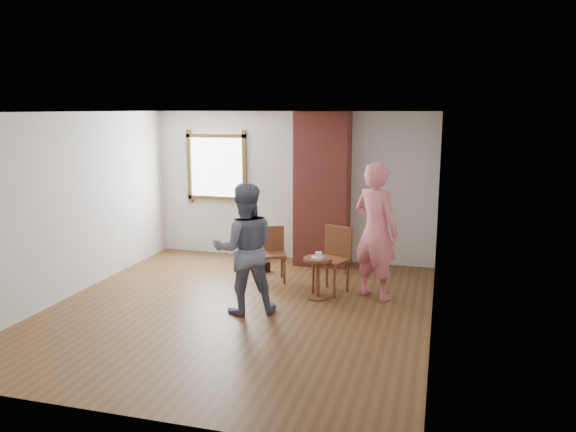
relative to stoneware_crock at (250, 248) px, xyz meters
The scene contains 12 objects.
ground 2.50m from the stoneware_crock, 74.21° to the right, with size 5.50×5.50×0.00m, color brown.
room_shell 2.48m from the stoneware_crock, 70.87° to the right, with size 5.04×5.52×2.62m.
brick_chimney 1.68m from the stoneware_crock, ahead, with size 0.90×0.50×2.60m, color #AB473C.
stoneware_crock is the anchor object (origin of this frame).
dark_pot 0.78m from the stoneware_crock, 51.16° to the right, with size 0.17×0.17×0.17m, color black.
dining_chair_left 1.26m from the stoneware_crock, 53.85° to the right, with size 0.51×0.51×0.84m.
dining_chair_right 2.21m from the stoneware_crock, 36.54° to the right, with size 0.58×0.58×0.96m.
side_table 2.34m from the stoneware_crock, 46.49° to the right, with size 0.40×0.40×0.60m.
cake_plate 2.36m from the stoneware_crock, 46.49° to the right, with size 0.18×0.18×0.01m, color white.
cake_slice 2.38m from the stoneware_crock, 46.32° to the right, with size 0.08×0.07×0.06m, color silver.
man 2.66m from the stoneware_crock, 72.00° to the right, with size 0.83×0.65×1.71m, color #141A39.
person_pink 2.86m from the stoneware_crock, 30.91° to the right, with size 0.71×0.46×1.93m, color #E3717F.
Camera 1 is at (2.54, -6.70, 2.64)m, focal length 35.00 mm.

